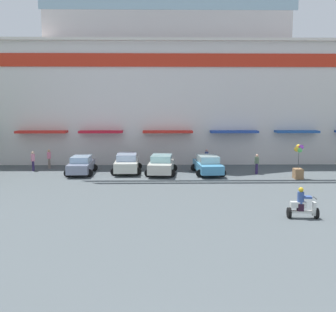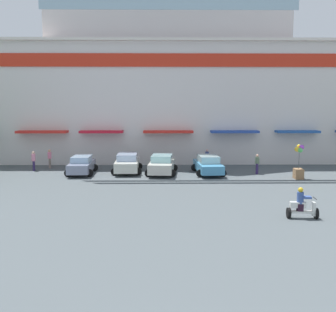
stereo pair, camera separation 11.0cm
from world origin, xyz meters
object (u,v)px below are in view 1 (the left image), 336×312
(pedestrian_0, at_px, (207,157))
(pedestrian_1, at_px, (33,160))
(balloon_vendor_cart, at_px, (298,165))
(parked_car_1, at_px, (127,163))
(pedestrian_3, at_px, (49,157))
(parked_car_3, at_px, (208,165))
(pedestrian_4, at_px, (257,163))
(scooter_rider_2, at_px, (302,206))
(parked_car_0, at_px, (81,165))
(parked_car_2, at_px, (162,165))

(pedestrian_0, bearing_deg, pedestrian_1, -173.27)
(pedestrian_0, xyz_separation_m, balloon_vendor_cart, (6.23, -5.49, 0.08))
(parked_car_1, relative_size, pedestrian_3, 2.70)
(parked_car_3, height_order, pedestrian_4, pedestrian_4)
(scooter_rider_2, relative_size, pedestrian_3, 0.93)
(balloon_vendor_cart, bearing_deg, pedestrian_4, 142.51)
(balloon_vendor_cart, bearing_deg, parked_car_3, 162.33)
(pedestrian_4, bearing_deg, pedestrian_0, 136.05)
(parked_car_3, relative_size, pedestrian_0, 2.85)
(scooter_rider_2, bearing_deg, pedestrian_4, 86.66)
(pedestrian_1, xyz_separation_m, pedestrian_3, (0.96, 1.32, 0.01))
(parked_car_1, distance_m, parked_car_3, 6.55)
(parked_car_0, relative_size, parked_car_1, 0.94)
(scooter_rider_2, bearing_deg, parked_car_0, 136.62)
(parked_car_1, distance_m, parked_car_2, 2.93)
(parked_car_0, xyz_separation_m, parked_car_2, (6.39, -0.14, 0.04))
(parked_car_1, xyz_separation_m, pedestrian_0, (6.81, 2.62, 0.14))
(pedestrian_3, bearing_deg, pedestrian_0, 1.74)
(parked_car_1, distance_m, pedestrian_0, 7.30)
(scooter_rider_2, bearing_deg, parked_car_2, 119.01)
(pedestrian_4, distance_m, balloon_vendor_cart, 3.31)
(parked_car_2, distance_m, parked_car_3, 3.68)
(parked_car_2, relative_size, balloon_vendor_cart, 1.75)
(pedestrian_1, bearing_deg, pedestrian_3, 53.76)
(parked_car_1, bearing_deg, pedestrian_1, 173.55)
(parked_car_0, height_order, pedestrian_4, pedestrian_4)
(parked_car_3, xyz_separation_m, pedestrian_1, (-14.38, 1.68, 0.20))
(parked_car_2, relative_size, pedestrian_0, 2.80)
(parked_car_3, relative_size, pedestrian_4, 2.87)
(parked_car_3, bearing_deg, pedestrian_1, 173.35)
(pedestrian_4, bearing_deg, parked_car_2, 179.56)
(parked_car_0, bearing_deg, pedestrian_3, 139.48)
(parked_car_0, distance_m, pedestrian_1, 4.58)
(scooter_rider_2, distance_m, balloon_vendor_cart, 10.85)
(parked_car_3, distance_m, pedestrian_3, 13.74)
(parked_car_1, xyz_separation_m, pedestrian_3, (-6.91, 2.21, 0.18))
(parked_car_1, height_order, pedestrian_0, pedestrian_0)
(parked_car_3, bearing_deg, pedestrian_4, -0.97)
(scooter_rider_2, height_order, pedestrian_4, pedestrian_4)
(parked_car_0, relative_size, pedestrian_3, 2.52)
(parked_car_3, xyz_separation_m, pedestrian_4, (3.91, -0.07, 0.16))
(pedestrian_4, bearing_deg, balloon_vendor_cart, -37.49)
(parked_car_0, distance_m, balloon_vendor_cart, 16.75)
(pedestrian_1, height_order, pedestrian_3, pedestrian_3)
(parked_car_1, distance_m, pedestrian_4, 10.45)
(pedestrian_4, bearing_deg, parked_car_0, 179.19)
(parked_car_3, distance_m, pedestrian_4, 3.91)
(parked_car_0, xyz_separation_m, scooter_rider_2, (13.26, -12.53, -0.11))
(parked_car_0, bearing_deg, pedestrian_0, 17.52)
(pedestrian_1, relative_size, balloon_vendor_cart, 0.64)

